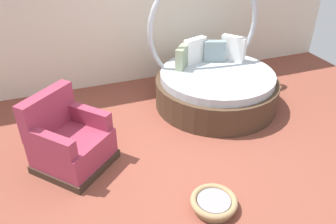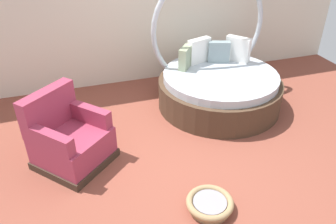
% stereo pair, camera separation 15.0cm
% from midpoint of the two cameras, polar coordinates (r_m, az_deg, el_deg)
% --- Properties ---
extents(ground_plane, '(8.00, 8.00, 0.02)m').
position_cam_midpoint_polar(ground_plane, '(4.32, 2.51, -8.65)').
color(ground_plane, brown).
extents(round_daybed, '(1.94, 1.94, 2.08)m').
position_cam_midpoint_polar(round_daybed, '(5.45, 7.10, 5.37)').
color(round_daybed, '#473323').
rests_on(round_daybed, ground_plane).
extents(red_armchair, '(1.13, 1.13, 0.94)m').
position_cam_midpoint_polar(red_armchair, '(4.29, -17.43, -4.90)').
color(red_armchair, '#38281E').
rests_on(red_armchair, ground_plane).
extents(pet_basket, '(0.51, 0.51, 0.13)m').
position_cam_midpoint_polar(pet_basket, '(3.74, 6.60, -15.05)').
color(pet_basket, '#9E7F56').
rests_on(pet_basket, ground_plane).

